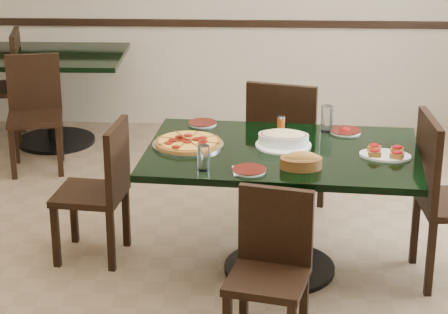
{
  "coord_description": "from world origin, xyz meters",
  "views": [
    {
      "loc": [
        0.23,
        -4.57,
        2.41
      ],
      "look_at": [
        0.04,
        0.0,
        0.71
      ],
      "focal_mm": 70.0,
      "sensor_mm": 36.0,
      "label": 1
    }
  ],
  "objects_px": {
    "main_table": "(282,180)",
    "back_chair_near": "(35,107)",
    "back_chair_left": "(5,80)",
    "chair_right": "(446,190)",
    "chair_far": "(285,143)",
    "pepperoni_pizza": "(188,143)",
    "back_table": "(52,81)",
    "bread_basket": "(301,161)",
    "chair_left": "(102,185)",
    "bruschetta_platter": "(385,153)",
    "chair_near": "(271,262)",
    "lasagna_casserole": "(283,139)"
  },
  "relations": [
    {
      "from": "main_table",
      "to": "back_chair_near",
      "type": "relative_size",
      "value": 1.86
    },
    {
      "from": "back_chair_left",
      "to": "chair_right",
      "type": "bearing_deg",
      "value": 44.2
    },
    {
      "from": "chair_far",
      "to": "back_chair_left",
      "type": "relative_size",
      "value": 1.05
    },
    {
      "from": "pepperoni_pizza",
      "to": "chair_right",
      "type": "bearing_deg",
      "value": -4.5
    },
    {
      "from": "back_table",
      "to": "back_chair_left",
      "type": "xyz_separation_m",
      "value": [
        -0.41,
        0.06,
        -0.01
      ]
    },
    {
      "from": "bread_basket",
      "to": "main_table",
      "type": "bearing_deg",
      "value": 104.65
    },
    {
      "from": "chair_right",
      "to": "chair_left",
      "type": "xyz_separation_m",
      "value": [
        -1.96,
        0.19,
        -0.08
      ]
    },
    {
      "from": "main_table",
      "to": "back_chair_near",
      "type": "xyz_separation_m",
      "value": [
        -1.82,
        1.64,
        -0.09
      ]
    },
    {
      "from": "bread_basket",
      "to": "bruschetta_platter",
      "type": "xyz_separation_m",
      "value": [
        0.47,
        0.2,
        -0.02
      ]
    },
    {
      "from": "bruschetta_platter",
      "to": "chair_right",
      "type": "bearing_deg",
      "value": 18.28
    },
    {
      "from": "chair_far",
      "to": "chair_left",
      "type": "distance_m",
      "value": 1.24
    },
    {
      "from": "chair_left",
      "to": "chair_near",
      "type": "bearing_deg",
      "value": 54.54
    },
    {
      "from": "bruschetta_platter",
      "to": "back_chair_left",
      "type": "bearing_deg",
      "value": 154.6
    },
    {
      "from": "chair_left",
      "to": "back_table",
      "type": "bearing_deg",
      "value": -152.86
    },
    {
      "from": "main_table",
      "to": "pepperoni_pizza",
      "type": "bearing_deg",
      "value": 179.18
    },
    {
      "from": "back_chair_left",
      "to": "lasagna_casserole",
      "type": "relative_size",
      "value": 2.89
    },
    {
      "from": "chair_far",
      "to": "back_chair_near",
      "type": "distance_m",
      "value": 2.08
    },
    {
      "from": "main_table",
      "to": "chair_near",
      "type": "height_order",
      "value": "chair_near"
    },
    {
      "from": "pepperoni_pizza",
      "to": "main_table",
      "type": "bearing_deg",
      "value": -5.77
    },
    {
      "from": "back_chair_near",
      "to": "chair_right",
      "type": "bearing_deg",
      "value": -43.46
    },
    {
      "from": "main_table",
      "to": "lasagna_casserole",
      "type": "height_order",
      "value": "lasagna_casserole"
    },
    {
      "from": "chair_right",
      "to": "back_chair_near",
      "type": "bearing_deg",
      "value": 55.22
    },
    {
      "from": "chair_far",
      "to": "bruschetta_platter",
      "type": "distance_m",
      "value": 0.99
    },
    {
      "from": "chair_far",
      "to": "chair_right",
      "type": "relative_size",
      "value": 0.99
    },
    {
      "from": "chair_far",
      "to": "chair_right",
      "type": "distance_m",
      "value": 1.17
    },
    {
      "from": "bruschetta_platter",
      "to": "back_chair_near",
      "type": "bearing_deg",
      "value": 158.75
    },
    {
      "from": "pepperoni_pizza",
      "to": "bread_basket",
      "type": "xyz_separation_m",
      "value": [
        0.62,
        -0.33,
        0.02
      ]
    },
    {
      "from": "back_table",
      "to": "chair_left",
      "type": "distance_m",
      "value": 2.19
    },
    {
      "from": "back_chair_near",
      "to": "bruschetta_platter",
      "type": "xyz_separation_m",
      "value": [
        2.38,
        -1.72,
        0.3
      ]
    },
    {
      "from": "back_chair_near",
      "to": "lasagna_casserole",
      "type": "height_order",
      "value": "back_chair_near"
    },
    {
      "from": "back_chair_near",
      "to": "lasagna_casserole",
      "type": "distance_m",
      "value": 2.44
    },
    {
      "from": "back_chair_left",
      "to": "bruschetta_platter",
      "type": "xyz_separation_m",
      "value": [
        2.78,
        -2.34,
        0.26
      ]
    },
    {
      "from": "back_chair_left",
      "to": "main_table",
      "type": "bearing_deg",
      "value": 35.23
    },
    {
      "from": "lasagna_casserole",
      "to": "bruschetta_platter",
      "type": "relative_size",
      "value": 0.98
    },
    {
      "from": "back_table",
      "to": "back_chair_near",
      "type": "distance_m",
      "value": 0.55
    },
    {
      "from": "chair_near",
      "to": "back_chair_left",
      "type": "height_order",
      "value": "back_chair_left"
    },
    {
      "from": "chair_left",
      "to": "pepperoni_pizza",
      "type": "xyz_separation_m",
      "value": [
        0.52,
        -0.08,
        0.3
      ]
    },
    {
      "from": "main_table",
      "to": "back_table",
      "type": "relative_size",
      "value": 1.34
    },
    {
      "from": "lasagna_casserole",
      "to": "bread_basket",
      "type": "relative_size",
      "value": 1.36
    },
    {
      "from": "bread_basket",
      "to": "back_chair_left",
      "type": "bearing_deg",
      "value": 128.71
    },
    {
      "from": "back_table",
      "to": "bruschetta_platter",
      "type": "distance_m",
      "value": 3.29
    },
    {
      "from": "chair_near",
      "to": "back_chair_near",
      "type": "relative_size",
      "value": 0.93
    },
    {
      "from": "back_chair_near",
      "to": "chair_far",
      "type": "bearing_deg",
      "value": -37.98
    },
    {
      "from": "chair_near",
      "to": "lasagna_casserole",
      "type": "xyz_separation_m",
      "value": [
        0.07,
        0.83,
        0.36
      ]
    },
    {
      "from": "chair_far",
      "to": "back_chair_near",
      "type": "bearing_deg",
      "value": -11.09
    },
    {
      "from": "chair_right",
      "to": "chair_near",
      "type": "bearing_deg",
      "value": 122.79
    },
    {
      "from": "chair_left",
      "to": "lasagna_casserole",
      "type": "distance_m",
      "value": 1.11
    },
    {
      "from": "chair_far",
      "to": "pepperoni_pizza",
      "type": "distance_m",
      "value": 0.9
    },
    {
      "from": "chair_far",
      "to": "chair_left",
      "type": "height_order",
      "value": "chair_far"
    },
    {
      "from": "main_table",
      "to": "chair_right",
      "type": "height_order",
      "value": "chair_right"
    }
  ]
}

